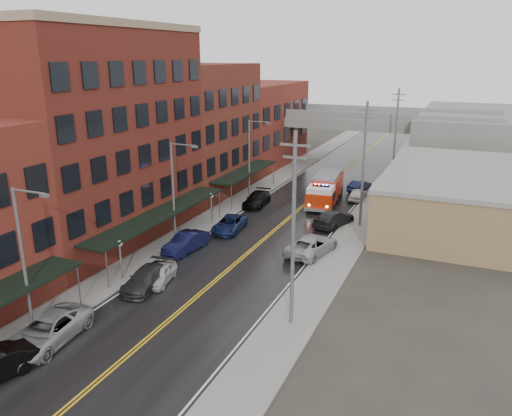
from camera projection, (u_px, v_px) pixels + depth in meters
The scene contains 32 objects.
road at pixel (272, 232), 46.84m from camera, with size 11.00×160.00×0.02m, color black.
sidewalk_left at pixel (204, 222), 49.58m from camera, with size 3.00×160.00×0.15m, color slate.
sidewalk_right at pixel (349, 243), 44.06m from camera, with size 3.00×160.00×0.15m, color slate.
curb_left at pixel (219, 224), 48.96m from camera, with size 0.30×160.00×0.15m, color gray.
curb_right at pixel (331, 240), 44.69m from camera, with size 0.30×160.00×0.15m, color gray.
brick_building_b at pixel (100, 139), 43.08m from camera, with size 9.00×20.00×18.00m, color maroon.
brick_building_c at pixel (201, 130), 58.88m from camera, with size 9.00×15.00×15.00m, color #5A1F1B.
brick_building_far at pixel (258, 124), 74.68m from camera, with size 9.00×20.00×12.00m, color maroon.
tan_building at pixel (461, 199), 48.83m from camera, with size 14.00×22.00×5.00m, color #92784F.
right_far_block at pixel (484, 139), 73.96m from camera, with size 18.00×30.00×8.00m, color slate.
awning_1 at pixel (161, 214), 42.65m from camera, with size 2.60×18.00×3.09m.
awning_2 at pixel (246, 171), 58.01m from camera, with size 2.60×13.00×3.09m.
globe_lamp_1 at pixel (120, 251), 36.30m from camera, with size 0.44×0.44×3.12m.
globe_lamp_2 at pixel (211, 201), 48.58m from camera, with size 0.44×0.44×3.12m.
street_lamp_0 at pixel (25, 253), 28.49m from camera, with size 2.64×0.22×9.00m.
street_lamp_1 at pixel (175, 187), 42.53m from camera, with size 2.64×0.22×9.00m.
street_lamp_2 at pixel (251, 154), 56.57m from camera, with size 2.64×0.22×9.00m.
utility_pole_0 at pixel (293, 228), 29.10m from camera, with size 1.80×0.24×12.00m.
utility_pole_1 at pixel (364, 163), 46.65m from camera, with size 1.80×0.24×12.00m.
utility_pole_2 at pixel (396, 133), 64.20m from camera, with size 1.80×0.24×12.00m.
overpass at pixel (352, 126), 73.16m from camera, with size 40.00×10.00×7.50m.
fire_truck at pixel (325, 189), 55.28m from camera, with size 4.24×9.02×3.20m.
parked_car_left_2 at pixel (47, 331), 28.69m from camera, with size 2.68×5.80×1.61m, color gray.
parked_car_left_3 at pixel (146, 278), 35.60m from camera, with size 2.03×4.99×1.45m, color #29282B.
parked_car_left_4 at pixel (160, 274), 36.43m from camera, with size 1.56×3.89×1.32m, color #B9B9B9.
parked_car_left_5 at pixel (186, 242), 42.18m from camera, with size 1.69×4.85×1.60m, color black.
parked_car_left_6 at pixel (229, 224), 47.04m from camera, with size 2.29×4.98×1.38m, color #121F46.
parked_car_left_7 at pixel (257, 199), 54.95m from camera, with size 2.09×5.15×1.49m, color black.
parked_car_right_0 at pixel (312, 245), 41.59m from camera, with size 2.65×5.75×1.60m, color #9D9FA4.
parked_car_right_1 at pixel (334, 218), 48.49m from camera, with size 2.19×5.39×1.56m, color black.
parked_car_right_2 at pixel (358, 194), 57.12m from camera, with size 1.60×3.99×1.36m, color silver.
parked_car_right_3 at pixel (359, 186), 60.94m from camera, with size 1.43×4.10×1.35m, color #0E1433.
Camera 1 is at (16.07, -11.08, 16.02)m, focal length 35.00 mm.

